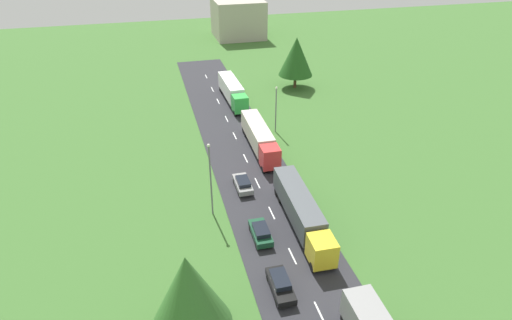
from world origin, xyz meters
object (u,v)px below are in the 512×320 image
car_fourth (261,232)px  tree_maple (296,57)px  lamppost_second (210,177)px  tree_oak (189,293)px  truck_second (302,211)px  truck_fourth (232,91)px  truck_third (259,137)px  distant_building (238,18)px  car_fifth (243,184)px  car_third (280,284)px  lamppost_third (276,107)px

car_fourth → tree_maple: (18.27, 41.86, 5.33)m
lamppost_second → tree_maple: (22.45, 36.27, 1.16)m
tree_oak → truck_second: bearing=41.7°
truck_second → truck_fourth: (0.10, 36.81, 0.08)m
truck_third → lamppost_second: size_ratio=1.52×
truck_third → tree_oak: size_ratio=1.50×
tree_maple → distant_building: (-2.08, 41.54, -1.29)m
tree_oak → car_fifth: bearing=66.8°
lamppost_second → car_fifth: bearing=41.7°
truck_second → truck_fourth: 36.81m
car_third → lamppost_second: bearing=107.1°
truck_second → distant_building: size_ratio=1.11×
lamppost_second → distant_building: (20.37, 77.81, -0.13)m
truck_third → tree_maple: size_ratio=1.40×
tree_oak → distant_building: (24.68, 94.35, -0.80)m
car_fourth → tree_maple: 45.98m
car_fifth → lamppost_third: (8.62, 14.49, 3.36)m
car_third → car_fourth: (0.16, 7.48, -0.01)m
truck_third → car_fifth: bearing=-116.3°
car_fifth → tree_oak: bearing=-113.2°
tree_maple → tree_oak: bearing=-116.9°
tree_oak → tree_maple: 59.21m
car_third → lamppost_third: (9.07, 31.53, 3.34)m
car_fourth → lamppost_third: bearing=69.7°
truck_third → distant_building: 65.48m
car_third → car_fourth: size_ratio=1.05×
lamppost_third → tree_oak: bearing=-116.4°
lamppost_second → distant_building: 80.43m
tree_oak → lamppost_second: bearing=75.4°
car_fifth → tree_oak: (-8.79, -20.52, 4.86)m
car_third → lamppost_second: size_ratio=0.49×
truck_second → tree_oak: 18.20m
lamppost_third → lamppost_second: bearing=-125.3°
car_fourth → car_fifth: bearing=88.3°
truck_fourth → car_third: bearing=-96.4°
car_third → tree_maple: (18.43, 49.33, 5.32)m
truck_third → tree_oak: bearing=-114.2°
truck_fourth → distant_building: (11.26, 45.68, 2.74)m
truck_fourth → car_third: truck_fourth is taller
truck_third → car_fourth: (-4.94, -18.95, -1.23)m
truck_fourth → tree_maple: 14.54m
car_fifth → lamppost_third: size_ratio=0.58×
truck_third → car_fifth: (-4.65, -9.38, -1.25)m
truck_second → distant_building: 83.32m
truck_second → lamppost_third: bearing=80.0°
car_third → distant_building: distant_building is taller
truck_second → lamppost_second: lamppost_second is taller
tree_oak → lamppost_third: bearing=63.6°
tree_oak → tree_maple: (26.77, 52.81, 0.49)m
truck_fourth → car_fourth: 38.06m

